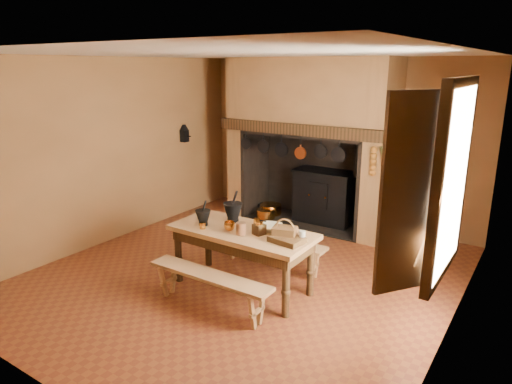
# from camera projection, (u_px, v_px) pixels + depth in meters

# --- Properties ---
(floor) EXTENTS (5.50, 5.50, 0.00)m
(floor) POSITION_uv_depth(u_px,v_px,m) (246.00, 274.00, 6.03)
(floor) COLOR brown
(floor) RESTS_ON ground
(ceiling) EXTENTS (5.50, 5.50, 0.00)m
(ceiling) POSITION_uv_depth(u_px,v_px,m) (245.00, 54.00, 5.28)
(ceiling) COLOR silver
(ceiling) RESTS_ON back_wall
(back_wall) EXTENTS (5.00, 0.02, 2.80)m
(back_wall) POSITION_uv_depth(u_px,v_px,m) (337.00, 142.00, 7.86)
(back_wall) COLOR olive
(back_wall) RESTS_ON floor
(wall_left) EXTENTS (0.02, 5.50, 2.80)m
(wall_left) POSITION_uv_depth(u_px,v_px,m) (112.00, 151.00, 6.99)
(wall_left) COLOR olive
(wall_left) RESTS_ON floor
(wall_right) EXTENTS (0.02, 5.50, 2.80)m
(wall_right) POSITION_uv_depth(u_px,v_px,m) (461.00, 204.00, 4.32)
(wall_right) COLOR olive
(wall_right) RESTS_ON floor
(wall_front) EXTENTS (5.00, 0.02, 2.80)m
(wall_front) POSITION_uv_depth(u_px,v_px,m) (38.00, 239.00, 3.45)
(wall_front) COLOR olive
(wall_front) RESTS_ON floor
(chimney_breast) EXTENTS (2.95, 0.96, 2.80)m
(chimney_breast) POSITION_uv_depth(u_px,v_px,m) (310.00, 119.00, 7.56)
(chimney_breast) COLOR olive
(chimney_breast) RESTS_ON floor
(iron_range) EXTENTS (1.12, 0.55, 1.60)m
(iron_range) POSITION_uv_depth(u_px,v_px,m) (325.00, 196.00, 7.89)
(iron_range) COLOR black
(iron_range) RESTS_ON floor
(hearth_pans) EXTENTS (0.51, 0.62, 0.20)m
(hearth_pans) POSITION_uv_depth(u_px,v_px,m) (268.00, 211.00, 8.35)
(hearth_pans) COLOR orange
(hearth_pans) RESTS_ON floor
(hanging_pans) EXTENTS (1.92, 0.29, 0.27)m
(hanging_pans) POSITION_uv_depth(u_px,v_px,m) (293.00, 150.00, 7.30)
(hanging_pans) COLOR black
(hanging_pans) RESTS_ON chimney_breast
(onion_string) EXTENTS (0.12, 0.10, 0.46)m
(onion_string) POSITION_uv_depth(u_px,v_px,m) (373.00, 161.00, 6.58)
(onion_string) COLOR #B76A21
(onion_string) RESTS_ON chimney_breast
(herb_bunch) EXTENTS (0.20, 0.20, 0.35)m
(herb_bunch) POSITION_uv_depth(u_px,v_px,m) (386.00, 159.00, 6.47)
(herb_bunch) COLOR #5D6731
(herb_bunch) RESTS_ON chimney_breast
(window) EXTENTS (0.39, 1.75, 1.76)m
(window) POSITION_uv_depth(u_px,v_px,m) (438.00, 180.00, 4.00)
(window) COLOR white
(window) RESTS_ON wall_right
(wall_coffee_mill) EXTENTS (0.23, 0.16, 0.31)m
(wall_coffee_mill) POSITION_uv_depth(u_px,v_px,m) (184.00, 132.00, 8.16)
(wall_coffee_mill) COLOR black
(wall_coffee_mill) RESTS_ON wall_left
(work_table) EXTENTS (1.76, 0.78, 0.76)m
(work_table) POSITION_uv_depth(u_px,v_px,m) (242.00, 239.00, 5.50)
(work_table) COLOR tan
(work_table) RESTS_ON floor
(bench_front) EXTENTS (1.56, 0.27, 0.44)m
(bench_front) POSITION_uv_depth(u_px,v_px,m) (209.00, 283.00, 5.08)
(bench_front) COLOR tan
(bench_front) RESTS_ON floor
(bench_back) EXTENTS (1.55, 0.27, 0.44)m
(bench_back) POSITION_uv_depth(u_px,v_px,m) (272.00, 245.00, 6.14)
(bench_back) COLOR tan
(bench_back) RESTS_ON floor
(mortar_large) EXTENTS (0.24, 0.24, 0.42)m
(mortar_large) POSITION_uv_depth(u_px,v_px,m) (233.00, 211.00, 5.71)
(mortar_large) COLOR black
(mortar_large) RESTS_ON work_table
(mortar_small) EXTENTS (0.19, 0.19, 0.32)m
(mortar_small) POSITION_uv_depth(u_px,v_px,m) (203.00, 217.00, 5.60)
(mortar_small) COLOR black
(mortar_small) RESTS_ON work_table
(coffee_grinder) EXTENTS (0.18, 0.16, 0.19)m
(coffee_grinder) POSITION_uv_depth(u_px,v_px,m) (259.00, 228.00, 5.30)
(coffee_grinder) COLOR #342410
(coffee_grinder) RESTS_ON work_table
(brass_mug_a) EXTENTS (0.08, 0.08, 0.08)m
(brass_mug_a) POSITION_uv_depth(u_px,v_px,m) (203.00, 226.00, 5.50)
(brass_mug_a) COLOR orange
(brass_mug_a) RESTS_ON work_table
(brass_mug_b) EXTENTS (0.10, 0.10, 0.09)m
(brass_mug_b) POSITION_uv_depth(u_px,v_px,m) (257.00, 222.00, 5.62)
(brass_mug_b) COLOR orange
(brass_mug_b) RESTS_ON work_table
(mixing_bowl) EXTENTS (0.36, 0.36, 0.07)m
(mixing_bowl) POSITION_uv_depth(u_px,v_px,m) (270.00, 228.00, 5.44)
(mixing_bowl) COLOR #B4AB8B
(mixing_bowl) RESTS_ON work_table
(stoneware_crock) EXTENTS (0.14, 0.14, 0.14)m
(stoneware_crock) POSITION_uv_depth(u_px,v_px,m) (241.00, 229.00, 5.30)
(stoneware_crock) COLOR brown
(stoneware_crock) RESTS_ON work_table
(glass_jar) EXTENTS (0.09, 0.09, 0.13)m
(glass_jar) POSITION_uv_depth(u_px,v_px,m) (302.00, 236.00, 5.08)
(glass_jar) COLOR beige
(glass_jar) RESTS_ON work_table
(wicker_basket) EXTENTS (0.31, 0.25, 0.25)m
(wicker_basket) POSITION_uv_depth(u_px,v_px,m) (285.00, 233.00, 5.14)
(wicker_basket) COLOR #4B3116
(wicker_basket) RESTS_ON work_table
(wooden_tray) EXTENTS (0.40, 0.31, 0.06)m
(wooden_tray) POSITION_uv_depth(u_px,v_px,m) (287.00, 240.00, 5.08)
(wooden_tray) COLOR #342410
(wooden_tray) RESTS_ON work_table
(brass_cup) EXTENTS (0.17, 0.17, 0.11)m
(brass_cup) POSITION_uv_depth(u_px,v_px,m) (229.00, 226.00, 5.44)
(brass_cup) COLOR orange
(brass_cup) RESTS_ON work_table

